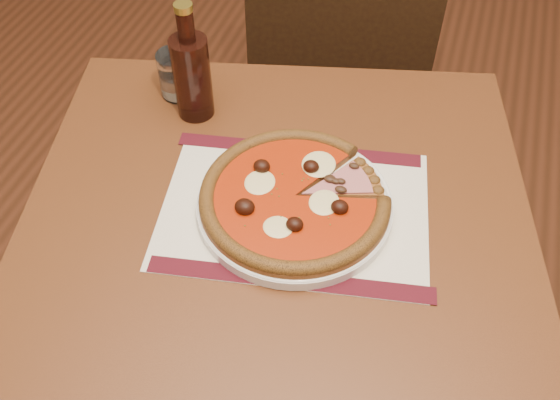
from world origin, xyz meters
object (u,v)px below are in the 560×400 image
Objects in this scene: pizza at (295,197)px; bottle at (192,74)px; table at (276,260)px; chair_far at (342,54)px; water_glass at (178,74)px; plate at (295,205)px.

bottle is at bearing 144.41° from pizza.
chair_far is (-0.07, 0.76, -0.11)m from table.
bottle is at bearing -39.33° from water_glass.
chair_far is 3.05× the size of plate.
chair_far is 0.77m from pizza.
bottle is at bearing 144.43° from plate.
pizza is (0.09, -0.72, 0.25)m from chair_far.
pizza is 3.47× the size of water_glass.
water_glass reaches higher than plate.
plate is 1.03× the size of pizza.
chair_far is 0.61m from water_glass.
plate is 1.39× the size of bottle.
plate is (0.02, 0.03, 0.11)m from table.
pizza reaches higher than table.
plate is at bearing 89.80° from chair_far.
bottle is (0.05, -0.04, 0.04)m from water_glass.
table is at bearing -42.92° from bottle.
chair_far is at bearing 74.56° from bottle.
table is 0.35m from bottle.
chair_far reaches higher than water_glass.
plate is at bearing 58.36° from table.
bottle is (-0.15, -0.55, 0.30)m from chair_far.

